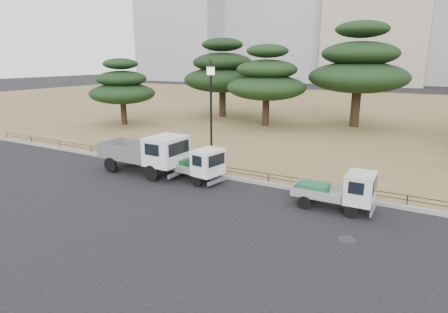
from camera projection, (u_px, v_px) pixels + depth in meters
The scene contains 14 objects.
ground at pixel (202, 195), 16.52m from camera, with size 220.00×220.00×0.00m, color black.
lawn at pixel (348, 112), 42.32m from camera, with size 120.00×56.00×0.15m, color olive.
curb at pixel (230, 177), 18.69m from camera, with size 120.00×0.25×0.16m, color gray.
truck_large at pixel (147, 152), 19.36m from camera, with size 4.85×2.05×2.10m.
truck_kei_front at pixel (196, 164), 18.24m from camera, with size 3.38×1.85×1.70m.
truck_kei_rear at pixel (339, 190), 14.72m from camera, with size 3.09×1.36×1.61m.
street_lamp at pixel (211, 99), 18.58m from camera, with size 0.50×0.50×5.54m.
pipe_fence at pixel (231, 170), 18.73m from camera, with size 38.00×0.04×0.40m.
tarp_pile at pixel (137, 151), 22.15m from camera, with size 1.72×1.49×0.96m.
manhole at pixel (347, 239), 12.43m from camera, with size 0.60×0.60×0.01m, color #2D2D30.
pine_west_far at pixel (122, 87), 32.69m from camera, with size 5.70×5.70×5.76m.
pine_west_near at pixel (222, 72), 37.09m from camera, with size 7.70×7.70×7.70m.
pine_center_left at pixel (267, 79), 31.99m from camera, with size 6.80×6.80×6.91m.
pine_center_right at pixel (359, 67), 31.20m from camera, with size 8.23×8.23×8.73m.
Camera 1 is at (8.48, -13.09, 5.80)m, focal length 30.00 mm.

